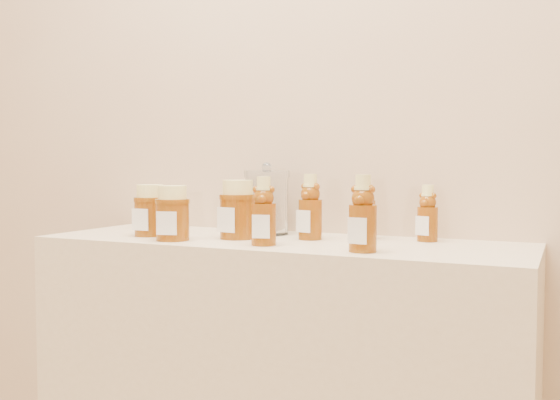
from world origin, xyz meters
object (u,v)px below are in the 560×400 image
at_px(bear_bottle_back_left, 310,202).
at_px(honey_jar_left, 150,210).
at_px(bear_bottle_front_left, 264,206).
at_px(glass_canister, 267,200).

height_order(bear_bottle_back_left, honey_jar_left, bear_bottle_back_left).
xyz_separation_m(bear_bottle_back_left, honey_jar_left, (-0.41, -0.10, -0.03)).
distance_m(bear_bottle_front_left, honey_jar_left, 0.36).
height_order(honey_jar_left, glass_canister, glass_canister).
bearing_deg(glass_canister, honey_jar_left, -148.68).
relative_size(honey_jar_left, glass_canister, 0.72).
height_order(bear_bottle_front_left, honey_jar_left, bear_bottle_front_left).
distance_m(honey_jar_left, glass_canister, 0.31).
relative_size(bear_bottle_front_left, honey_jar_left, 1.34).
bearing_deg(bear_bottle_back_left, honey_jar_left, -153.27).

